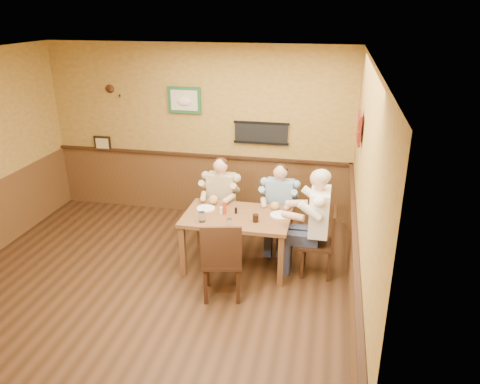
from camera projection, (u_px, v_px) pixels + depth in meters
The scene contains 17 objects.
room at pixel (152, 158), 5.36m from camera, with size 5.02×5.03×2.81m.
dining_table at pixel (237, 221), 6.19m from camera, with size 1.40×0.90×0.75m.
chair_back_left at pixel (222, 215), 6.98m from camera, with size 0.38×0.38×0.82m, color #371F11, non-canonical shape.
chair_back_right at pixel (279, 221), 6.81m from camera, with size 0.37×0.37×0.80m, color #371F11, non-canonical shape.
chair_right_end at pixel (317, 242), 6.07m from camera, with size 0.42×0.42×0.91m, color #371F11, non-canonical shape.
chair_near_side at pixel (222, 258), 5.59m from camera, with size 0.47×0.47×1.03m, color #371F11, non-canonical shape.
diner_tan_shirt at pixel (222, 204), 6.91m from camera, with size 0.54×0.54×1.17m, color #CEB98D, non-canonical shape.
diner_blue_polo at pixel (279, 210), 6.75m from camera, with size 0.52×0.52×1.14m, color #80A1C1, non-canonical shape.
diner_white_elder at pixel (318, 229), 6.00m from camera, with size 0.60×0.60×1.31m, color white, non-canonical shape.
water_glass_left at pixel (202, 217), 5.95m from camera, with size 0.09×0.09×0.13m, color silver.
water_glass_mid at pixel (229, 223), 5.81m from camera, with size 0.07×0.07×0.11m, color white.
cola_tumbler at pixel (256, 218), 5.95m from camera, with size 0.08×0.08×0.10m, color black.
hot_sauce_bottle at pixel (225, 207), 6.15m from camera, with size 0.05×0.05×0.19m, color #B82E13.
salt_shaker at pixel (221, 211), 6.18m from camera, with size 0.04×0.04×0.09m, color white.
pepper_shaker at pixel (236, 210), 6.19m from camera, with size 0.03×0.03×0.08m, color black.
plate_far_left at pixel (206, 208), 6.34m from camera, with size 0.25×0.25×0.02m, color white.
plate_far_right at pixel (280, 215), 6.13m from camera, with size 0.27×0.27×0.02m, color white.
Camera 1 is at (2.16, -4.64, 3.32)m, focal length 35.00 mm.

